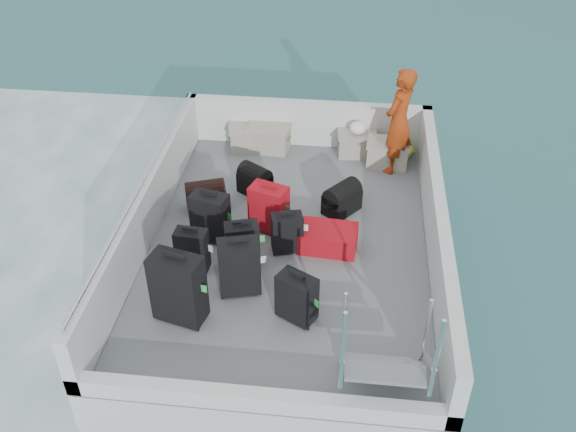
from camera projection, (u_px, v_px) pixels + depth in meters
name	position (u px, v px, depth m)	size (l,w,h in m)	color
ground	(289.00, 280.00, 8.17)	(160.00, 160.00, 0.00)	#164D4E
ferry_hull	(289.00, 262.00, 7.99)	(3.60, 5.00, 0.60)	silver
deck	(289.00, 243.00, 7.81)	(3.30, 4.70, 0.02)	slate
deck_fittings	(316.00, 236.00, 7.30)	(3.60, 5.00, 0.90)	silver
suitcase_0	(178.00, 289.00, 6.54)	(0.52, 0.30, 0.81)	black
suitcase_1	(192.00, 251.00, 7.24)	(0.36, 0.21, 0.54)	black
suitcase_2	(210.00, 217.00, 7.69)	(0.43, 0.26, 0.63)	black
suitcase_3	(239.00, 268.00, 6.90)	(0.44, 0.26, 0.68)	black
suitcase_4	(242.00, 245.00, 7.30)	(0.38, 0.23, 0.57)	black
suitcase_5	(269.00, 209.00, 7.84)	(0.45, 0.27, 0.62)	#AD0D1B
suitcase_6	(297.00, 298.00, 6.61)	(0.40, 0.24, 0.56)	black
suitcase_7	(287.00, 233.00, 7.53)	(0.36, 0.21, 0.51)	black
suitcase_8	(328.00, 238.00, 7.65)	(0.45, 0.68, 0.27)	#AD0D1B
duffel_0	(206.00, 198.00, 8.28)	(0.50, 0.30, 0.32)	black
duffel_1	(255.00, 182.00, 8.59)	(0.41, 0.30, 0.32)	black
duffel_2	(342.00, 201.00, 8.24)	(0.47, 0.30, 0.32)	black
crate_0	(249.00, 138.00, 9.55)	(0.55, 0.38, 0.33)	#AAA494
crate_1	(269.00, 139.00, 9.51)	(0.59, 0.41, 0.35)	#AAA494
crate_2	(357.00, 145.00, 9.41)	(0.53, 0.36, 0.32)	#AAA494
crate_3	(387.00, 154.00, 9.16)	(0.57, 0.39, 0.34)	#AAA494
yellow_bag	(404.00, 150.00, 9.37)	(0.28, 0.26, 0.22)	yellow
white_bag	(358.00, 130.00, 9.26)	(0.24, 0.24, 0.18)	white
passenger	(399.00, 121.00, 8.72)	(0.56, 0.36, 1.52)	#D94514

